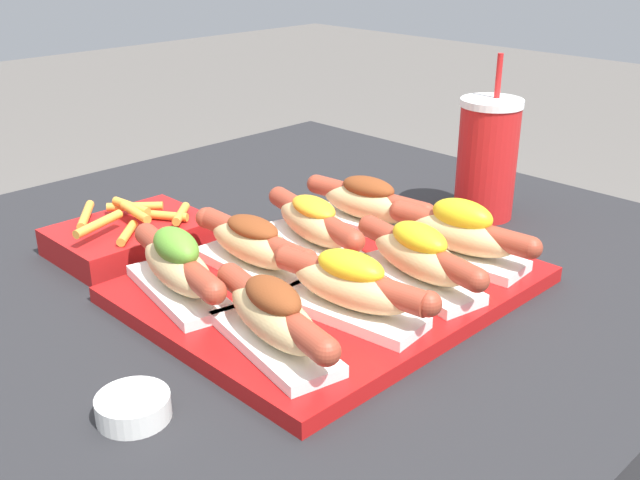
# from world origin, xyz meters

# --- Properties ---
(serving_tray) EXTENTS (0.42, 0.34, 0.02)m
(serving_tray) POSITION_xyz_m (0.05, -0.11, 0.73)
(serving_tray) COLOR #B71414
(serving_tray) RESTS_ON patio_table
(hot_dog_0) EXTENTS (0.09, 0.20, 0.07)m
(hot_dog_0) POSITION_xyz_m (-0.10, -0.18, 0.77)
(hot_dog_0) COLOR white
(hot_dog_0) RESTS_ON serving_tray
(hot_dog_1) EXTENTS (0.08, 0.20, 0.07)m
(hot_dog_1) POSITION_xyz_m (0.00, -0.19, 0.77)
(hot_dog_1) COLOR white
(hot_dog_1) RESTS_ON serving_tray
(hot_dog_2) EXTENTS (0.09, 0.20, 0.07)m
(hot_dog_2) POSITION_xyz_m (0.11, -0.19, 0.77)
(hot_dog_2) COLOR white
(hot_dog_2) RESTS_ON serving_tray
(hot_dog_3) EXTENTS (0.07, 0.20, 0.08)m
(hot_dog_3) POSITION_xyz_m (0.19, -0.19, 0.77)
(hot_dog_3) COLOR white
(hot_dog_3) RESTS_ON serving_tray
(hot_dog_4) EXTENTS (0.09, 0.20, 0.08)m
(hot_dog_4) POSITION_xyz_m (-0.10, -0.03, 0.77)
(hot_dog_4) COLOR white
(hot_dog_4) RESTS_ON serving_tray
(hot_dog_5) EXTENTS (0.06, 0.20, 0.06)m
(hot_dog_5) POSITION_xyz_m (-0.00, -0.04, 0.77)
(hot_dog_5) COLOR white
(hot_dog_5) RESTS_ON serving_tray
(hot_dog_6) EXTENTS (0.09, 0.20, 0.06)m
(hot_dog_6) POSITION_xyz_m (0.09, -0.04, 0.77)
(hot_dog_6) COLOR white
(hot_dog_6) RESTS_ON serving_tray
(hot_dog_7) EXTENTS (0.08, 0.20, 0.07)m
(hot_dog_7) POSITION_xyz_m (0.19, -0.04, 0.77)
(hot_dog_7) COLOR white
(hot_dog_7) RESTS_ON serving_tray
(sauce_bowl) EXTENTS (0.06, 0.06, 0.02)m
(sauce_bowl) POSITION_xyz_m (-0.24, -0.16, 0.73)
(sauce_bowl) COLOR silver
(sauce_bowl) RESTS_ON patio_table
(drink_cup) EXTENTS (0.09, 0.09, 0.23)m
(drink_cup) POSITION_xyz_m (0.38, -0.09, 0.80)
(drink_cup) COLOR red
(drink_cup) RESTS_ON patio_table
(fries_basket) EXTENTS (0.19, 0.14, 0.06)m
(fries_basket) POSITION_xyz_m (-0.05, 0.15, 0.74)
(fries_basket) COLOR #B21919
(fries_basket) RESTS_ON patio_table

